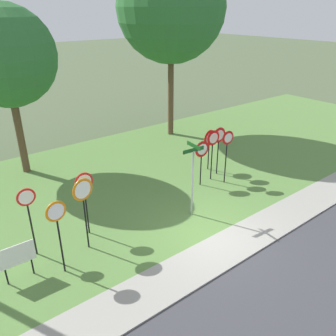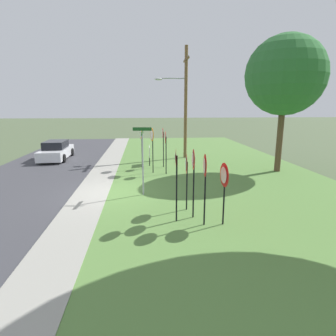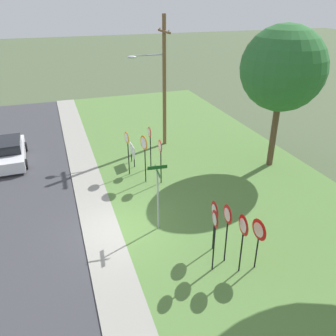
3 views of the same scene
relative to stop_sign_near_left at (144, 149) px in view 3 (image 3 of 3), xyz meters
The scene contains 18 objects.
ground_plane 4.84m from the stop_sign_near_left, 29.86° to the right, with size 160.00×160.00×0.00m, color #4C5B3D.
road_asphalt 8.21m from the stop_sign_near_left, 61.37° to the right, with size 44.00×6.40×0.01m, color #3D3D42.
sidewalk_strip 5.24m from the stop_sign_near_left, 38.09° to the right, with size 44.00×1.60×0.06m, color #99968C.
grass_median 5.75m from the stop_sign_near_left, 44.96° to the left, with size 44.00×12.00×0.04m, color #567F3D.
stop_sign_near_left is the anchor object (origin of this frame).
stop_sign_near_right 1.32m from the stop_sign_near_left, 150.72° to the right, with size 0.65×0.12×2.57m.
stop_sign_far_left 1.75m from the stop_sign_near_left, 154.23° to the left, with size 0.60×0.09×2.53m.
stop_sign_far_center 0.87m from the stop_sign_near_left, 62.68° to the left, with size 0.67×0.10×2.50m.
yield_sign_near_left 7.88m from the stop_sign_near_left, 10.40° to the left, with size 0.76×0.12×2.44m.
yield_sign_near_right 6.38m from the stop_sign_near_left, ahead, with size 0.77×0.12×2.20m.
yield_sign_far_left 8.05m from the stop_sign_near_left, 14.92° to the left, with size 0.81×0.12×2.14m.
yield_sign_far_right 7.17m from the stop_sign_near_left, ahead, with size 0.74×0.11×2.51m.
yield_sign_center 7.38m from the stop_sign_near_left, ahead, with size 0.65×0.12×2.60m.
street_name_post 4.30m from the stop_sign_near_left, ahead, with size 0.96×0.81×3.05m.
utility_pole 5.98m from the stop_sign_near_left, 152.18° to the left, with size 2.10×2.44×8.19m.
notice_board 2.61m from the stop_sign_near_left, behind, with size 1.10×0.06×1.25m.
oak_tree_left 8.52m from the stop_sign_near_left, 87.83° to the left, with size 4.56×4.56×7.94m.
parked_hatchback_near 8.91m from the stop_sign_near_left, 126.27° to the right, with size 4.56×2.00×1.39m.
Camera 3 is at (12.41, -2.02, 9.25)m, focal length 37.23 mm.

